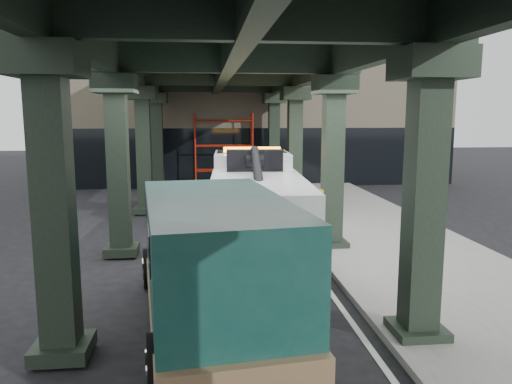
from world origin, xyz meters
TOP-DOWN VIEW (x-y plane):
  - ground at (0.00, 0.00)m, footprint 90.00×90.00m
  - sidewalk at (4.50, 2.00)m, footprint 5.00×40.00m
  - lane_stripe at (1.70, 2.00)m, footprint 0.12×38.00m
  - viaduct at (-0.40, 2.00)m, footprint 7.40×32.00m
  - building at (2.00, 20.00)m, footprint 22.00×10.00m
  - scaffolding at (0.00, 14.64)m, footprint 3.08×0.88m
  - tow_truck at (0.48, 3.06)m, footprint 3.07×9.23m
  - towed_van at (-0.92, -3.15)m, footprint 3.15×6.48m

SIDE VIEW (x-z plane):
  - ground at x=0.00m, z-range 0.00..0.00m
  - lane_stripe at x=1.70m, z-range 0.00..0.01m
  - sidewalk at x=4.50m, z-range 0.00..0.15m
  - towed_van at x=-0.92m, z-range 0.10..2.63m
  - tow_truck at x=0.48m, z-range -0.04..2.95m
  - scaffolding at x=0.00m, z-range 0.11..4.11m
  - building at x=2.00m, z-range 0.00..8.00m
  - viaduct at x=-0.40m, z-range 2.26..8.66m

